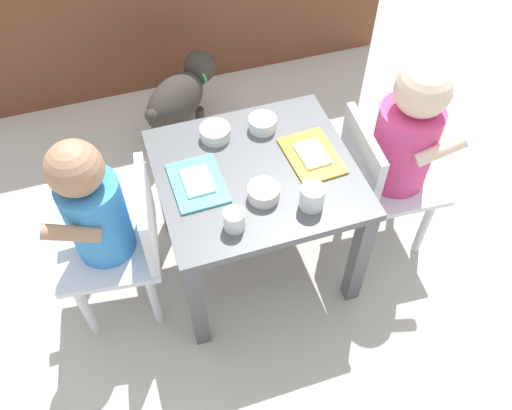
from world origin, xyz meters
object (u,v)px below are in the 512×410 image
(food_tray_right, at_px, (312,155))
(food_tray_left, at_px, (198,183))
(seated_child_left, at_px, (100,215))
(water_cup_right, at_px, (234,221))
(seated_child_right, at_px, (402,142))
(dining_table, at_px, (256,189))
(water_cup_left, at_px, (312,198))
(dog, at_px, (180,95))
(veggie_bowl_far, at_px, (263,123))
(veggie_bowl_near, at_px, (264,192))
(cereal_bowl_left_side, at_px, (215,132))

(food_tray_right, bearing_deg, food_tray_left, -180.00)
(food_tray_left, bearing_deg, seated_child_left, -176.69)
(seated_child_left, xyz_separation_m, water_cup_right, (0.33, -0.16, 0.04))
(seated_child_right, bearing_deg, dining_table, 176.17)
(seated_child_left, height_order, food_tray_right, seated_child_left)
(seated_child_right, bearing_deg, water_cup_left, -158.23)
(dining_table, xyz_separation_m, seated_child_right, (0.44, -0.03, 0.09))
(dog, bearing_deg, seated_child_right, -53.76)
(veggie_bowl_far, relative_size, veggie_bowl_near, 0.97)
(dining_table, xyz_separation_m, food_tray_left, (-0.17, -0.00, 0.09))
(dining_table, distance_m, water_cup_left, 0.22)
(veggie_bowl_far, bearing_deg, water_cup_left, -84.91)
(dining_table, bearing_deg, cereal_bowl_left_side, 114.09)
(dining_table, bearing_deg, water_cup_right, -123.52)
(dining_table, height_order, water_cup_right, water_cup_right)
(veggie_bowl_far, bearing_deg, food_tray_left, -146.79)
(water_cup_left, bearing_deg, veggie_bowl_near, 149.48)
(dining_table, distance_m, cereal_bowl_left_side, 0.21)
(veggie_bowl_near, bearing_deg, food_tray_left, 147.61)
(dog, relative_size, cereal_bowl_left_side, 4.06)
(food_tray_right, distance_m, water_cup_right, 0.33)
(seated_child_left, height_order, veggie_bowl_near, seated_child_left)
(food_tray_right, bearing_deg, cereal_bowl_left_side, 145.85)
(food_tray_right, relative_size, water_cup_left, 2.99)
(seated_child_left, bearing_deg, veggie_bowl_near, -11.13)
(dog, height_order, food_tray_left, food_tray_left)
(dining_table, distance_m, veggie_bowl_near, 0.14)
(veggie_bowl_far, bearing_deg, dog, 106.53)
(seated_child_left, distance_m, water_cup_left, 0.56)
(food_tray_left, xyz_separation_m, cereal_bowl_left_side, (0.10, 0.16, 0.01))
(seated_child_left, xyz_separation_m, seated_child_right, (0.88, -0.01, 0.02))
(dog, relative_size, water_cup_right, 6.34)
(food_tray_right, bearing_deg, dog, 110.28)
(dog, bearing_deg, seated_child_left, -116.42)
(seated_child_right, relative_size, water_cup_left, 10.54)
(seated_child_right, distance_m, veggie_bowl_far, 0.41)
(food_tray_right, height_order, water_cup_left, water_cup_left)
(cereal_bowl_left_side, bearing_deg, seated_child_right, -20.56)
(food_tray_left, xyz_separation_m, veggie_bowl_near, (0.16, -0.10, 0.01))
(water_cup_left, relative_size, veggie_bowl_near, 0.79)
(veggie_bowl_far, distance_m, veggie_bowl_near, 0.27)
(dining_table, bearing_deg, food_tray_right, -0.15)
(dog, xyz_separation_m, cereal_bowl_left_side, (0.01, -0.53, 0.27))
(dog, xyz_separation_m, food_tray_right, (0.26, -0.69, 0.26))
(dining_table, relative_size, cereal_bowl_left_side, 6.20)
(food_tray_right, xyz_separation_m, veggie_bowl_near, (-0.18, -0.10, 0.01))
(seated_child_right, xyz_separation_m, dog, (-0.53, 0.72, -0.26))
(food_tray_right, xyz_separation_m, water_cup_right, (-0.28, -0.17, 0.02))
(cereal_bowl_left_side, bearing_deg, veggie_bowl_near, -76.76)
(seated_child_left, relative_size, water_cup_left, 10.14)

